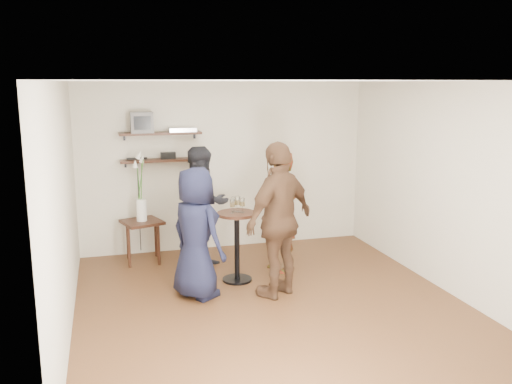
% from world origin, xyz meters
% --- Properties ---
extents(room, '(4.58, 5.08, 2.68)m').
position_xyz_m(room, '(0.00, 0.00, 1.30)').
color(room, '#4F2E19').
rests_on(room, ground).
extents(shelf_upper, '(1.20, 0.25, 0.04)m').
position_xyz_m(shelf_upper, '(-1.00, 2.38, 1.85)').
color(shelf_upper, black).
rests_on(shelf_upper, room).
extents(shelf_lower, '(1.20, 0.25, 0.04)m').
position_xyz_m(shelf_lower, '(-1.00, 2.38, 1.45)').
color(shelf_lower, black).
rests_on(shelf_lower, room).
extents(crt_monitor, '(0.32, 0.30, 0.30)m').
position_xyz_m(crt_monitor, '(-1.27, 2.38, 2.02)').
color(crt_monitor, '#59595B').
rests_on(crt_monitor, shelf_upper).
extents(dvd_deck, '(0.40, 0.24, 0.06)m').
position_xyz_m(dvd_deck, '(-0.68, 2.38, 1.90)').
color(dvd_deck, silver).
rests_on(dvd_deck, shelf_upper).
extents(radio, '(0.22, 0.10, 0.10)m').
position_xyz_m(radio, '(-0.90, 2.38, 1.52)').
color(radio, black).
rests_on(radio, shelf_lower).
extents(power_strip, '(0.30, 0.05, 0.03)m').
position_xyz_m(power_strip, '(-1.35, 2.42, 1.48)').
color(power_strip, black).
rests_on(power_strip, shelf_lower).
extents(side_table, '(0.65, 0.65, 0.62)m').
position_xyz_m(side_table, '(-1.34, 2.07, 0.52)').
color(side_table, black).
rests_on(side_table, room).
extents(vase_lilies, '(0.20, 0.21, 1.04)m').
position_xyz_m(vase_lilies, '(-1.34, 2.07, 0.95)').
color(vase_lilies, white).
rests_on(vase_lilies, side_table).
extents(drinks_table, '(0.51, 0.51, 0.93)m').
position_xyz_m(drinks_table, '(-0.20, 0.94, 0.60)').
color(drinks_table, black).
rests_on(drinks_table, room).
extents(wine_glass_fl, '(0.06, 0.06, 0.19)m').
position_xyz_m(wine_glass_fl, '(-0.27, 0.90, 1.06)').
color(wine_glass_fl, silver).
rests_on(wine_glass_fl, drinks_table).
extents(wine_glass_fr, '(0.06, 0.06, 0.19)m').
position_xyz_m(wine_glass_fr, '(-0.14, 0.90, 1.06)').
color(wine_glass_fr, silver).
rests_on(wine_glass_fr, drinks_table).
extents(wine_glass_bl, '(0.06, 0.06, 0.19)m').
position_xyz_m(wine_glass_bl, '(-0.23, 1.00, 1.06)').
color(wine_glass_bl, silver).
rests_on(wine_glass_bl, drinks_table).
extents(wine_glass_br, '(0.07, 0.07, 0.21)m').
position_xyz_m(wine_glass_br, '(-0.18, 0.96, 1.07)').
color(wine_glass_br, silver).
rests_on(wine_glass_br, drinks_table).
extents(person_plaid, '(0.59, 0.71, 1.68)m').
position_xyz_m(person_plaid, '(0.48, 1.18, 0.84)').
color(person_plaid, '#A21219').
rests_on(person_plaid, room).
extents(person_dark, '(1.05, 0.96, 1.73)m').
position_xyz_m(person_dark, '(-0.53, 1.58, 0.86)').
color(person_dark, black).
rests_on(person_dark, room).
extents(person_navy, '(0.86, 0.94, 1.61)m').
position_xyz_m(person_navy, '(-0.80, 0.55, 0.81)').
color(person_navy, black).
rests_on(person_navy, room).
extents(person_brown, '(1.19, 0.99, 1.91)m').
position_xyz_m(person_brown, '(0.18, 0.33, 0.95)').
color(person_brown, '#4D3221').
rests_on(person_brown, room).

